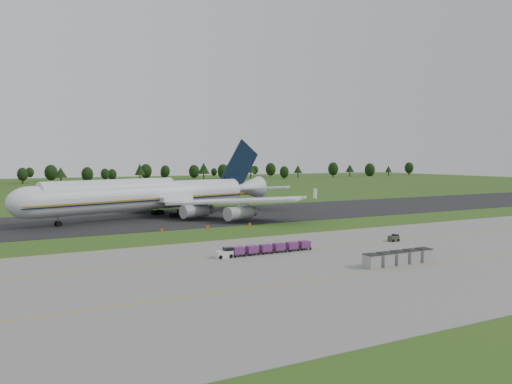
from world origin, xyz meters
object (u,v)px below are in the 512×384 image
baggage_train (264,249)px  utility_cart (394,239)px  aircraft (151,195)px  edge_markers (208,227)px  uld_row (399,258)px

baggage_train → utility_cart: size_ratio=8.73×
aircraft → utility_cart: 61.82m
aircraft → edge_markers: bearing=-77.7°
uld_row → edge_markers: size_ratio=0.56×
uld_row → edge_markers: 46.53m
aircraft → edge_markers: aircraft is taller
baggage_train → uld_row: (13.03, -15.44, 0.17)m
uld_row → utility_cart: bearing=49.0°
baggage_train → edge_markers: 30.06m
utility_cart → uld_row: uld_row is taller
baggage_train → uld_row: bearing=-49.8°
aircraft → utility_cart: (28.43, -54.65, -5.20)m
edge_markers → uld_row: bearing=-77.2°
aircraft → utility_cart: aircraft is taller
aircraft → uld_row: aircraft is taller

